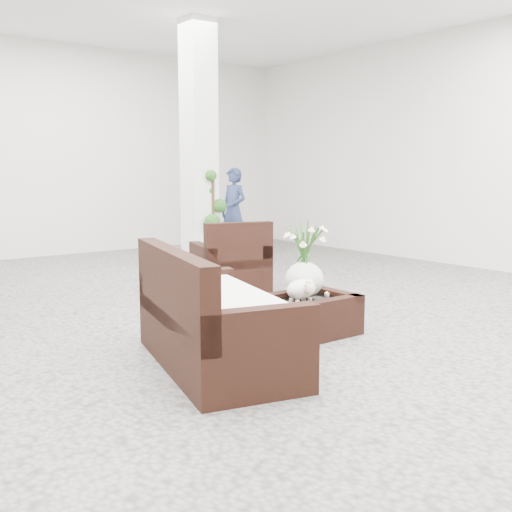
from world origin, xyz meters
TOP-DOWN VIEW (x-y plane):
  - ground at (0.00, 0.00)m, footprint 11.00×11.00m
  - column at (1.20, 2.80)m, footprint 0.40×0.40m
  - coffee_table at (-0.01, -0.78)m, footprint 0.90×0.60m
  - sheep_figurine at (-0.13, -0.88)m, footprint 0.28×0.23m
  - planter_narcissus at (0.09, -0.68)m, footprint 0.44×0.44m
  - tealight at (0.29, -0.76)m, footprint 0.04×0.04m
  - armchair at (0.61, 1.21)m, footprint 0.97×0.95m
  - loveseat at (-1.05, -1.01)m, footprint 1.17×1.78m
  - topiary at (1.29, 2.59)m, footprint 0.37×0.37m
  - shopper at (2.62, 3.97)m, footprint 0.44×0.59m

SIDE VIEW (x-z plane):
  - ground at x=0.00m, z-range 0.00..0.00m
  - coffee_table at x=-0.01m, z-range 0.00..0.31m
  - tealight at x=0.29m, z-range 0.31..0.34m
  - sheep_figurine at x=-0.13m, z-range 0.31..0.52m
  - armchair at x=0.61m, z-range 0.00..0.84m
  - loveseat at x=-1.05m, z-range 0.00..0.87m
  - topiary at x=1.29m, z-range 0.00..1.40m
  - planter_narcissus at x=0.09m, z-range 0.31..1.11m
  - shopper at x=2.62m, z-range 0.00..1.47m
  - column at x=1.20m, z-range 0.00..3.50m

